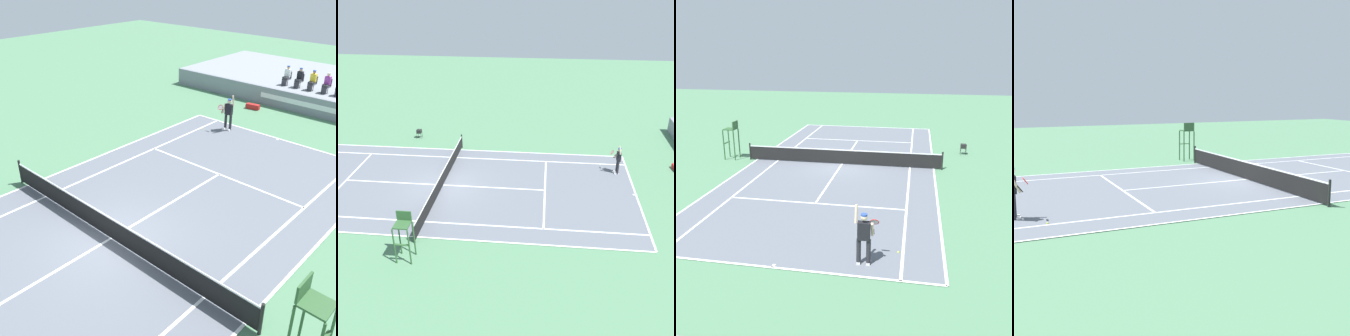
% 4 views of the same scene
% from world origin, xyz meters
% --- Properties ---
extents(ground_plane, '(80.00, 80.00, 0.00)m').
position_xyz_m(ground_plane, '(0.00, 0.00, 0.00)').
color(ground_plane, '#4C7A56').
extents(court, '(11.08, 23.88, 0.03)m').
position_xyz_m(court, '(0.00, 0.00, 0.01)').
color(court, slate).
rests_on(court, ground).
extents(net, '(11.98, 0.10, 1.07)m').
position_xyz_m(net, '(0.00, 0.00, 0.52)').
color(net, black).
rests_on(net, ground).
extents(tennis_ball, '(0.07, 0.07, 0.07)m').
position_xyz_m(tennis_ball, '(-3.95, 10.17, 0.03)').
color(tennis_ball, '#D1E533').
rests_on(tennis_ball, ground).
extents(umpire_chair, '(0.77, 0.77, 2.44)m').
position_xyz_m(umpire_chair, '(7.11, 0.00, 1.56)').
color(umpire_chair, '#2D562D').
rests_on(umpire_chair, ground).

